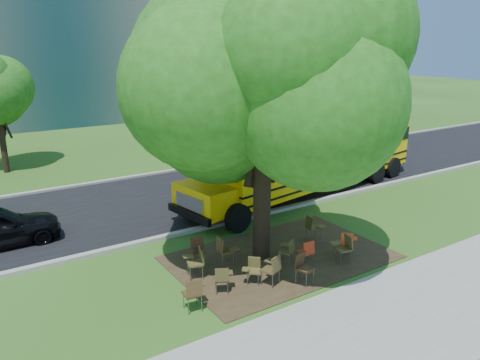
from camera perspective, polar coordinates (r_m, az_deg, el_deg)
ground at (r=15.42m, az=0.85°, el=-9.63°), size 160.00×160.00×0.00m
sidewalk at (r=12.15m, az=14.80°, el=-17.94°), size 60.00×4.00×0.04m
dirt_patch at (r=15.58m, az=4.98°, el=-9.34°), size 7.00×4.50×0.03m
asphalt_road at (r=21.15m, az=-9.79°, el=-2.46°), size 80.00×8.00×0.04m
kerb_near at (r=17.74m, az=-4.59°, el=-5.84°), size 80.00×0.25×0.14m
kerb_far at (r=24.80m, az=-13.60°, el=0.25°), size 80.00×0.25×0.14m
bg_tree_3 at (r=30.01m, az=-1.39°, el=13.06°), size 5.60×5.60×7.84m
bg_tree_4 at (r=34.20m, az=11.28°, el=12.01°), size 5.00×5.00×6.85m
main_tree at (r=14.10m, az=2.90°, el=11.56°), size 7.20×7.20×9.20m
school_bus at (r=22.07m, az=9.09°, el=3.39°), size 13.56×4.93×3.25m
chair_0 at (r=12.51m, az=-5.64°, el=-13.31°), size 0.66×0.55×0.94m
chair_1 at (r=13.28m, az=-2.15°, el=-11.72°), size 0.68×0.53×0.82m
chair_2 at (r=13.67m, az=4.00°, el=-10.52°), size 0.65×0.74×0.95m
chair_3 at (r=13.81m, az=1.60°, el=-10.64°), size 0.68×0.54×0.79m
chair_4 at (r=14.92m, az=8.17°, el=-8.46°), size 0.60×0.51×0.87m
chair_5 at (r=13.84m, az=7.69°, el=-10.32°), size 0.64×0.67×0.94m
chair_6 at (r=15.36m, az=12.59°, el=-7.83°), size 0.54×0.69×0.92m
chair_7 at (r=15.83m, az=12.97°, el=-7.26°), size 0.73×0.58×0.85m
chair_8 at (r=14.11m, az=-5.31°, el=-9.65°), size 0.58×0.74×0.95m
chair_9 at (r=14.89m, az=-5.30°, el=-8.35°), size 0.71×0.56×0.89m
chair_10 at (r=14.77m, az=-1.94°, el=-8.34°), size 0.56×0.66×0.95m
chair_11 at (r=14.96m, az=5.91°, el=-8.37°), size 0.57×0.69×0.84m
chair_12 at (r=16.70m, az=8.88°, el=-5.55°), size 0.55×0.69×0.94m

